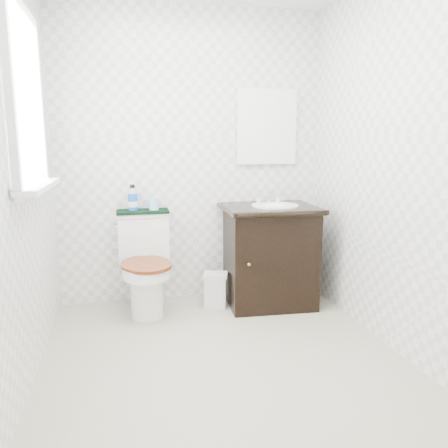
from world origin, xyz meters
name	(u,v)px	position (x,y,z in m)	size (l,w,h in m)	color
floor	(225,362)	(0.00, 0.00, 0.00)	(2.40, 2.40, 0.00)	beige
wall_back	(192,157)	(0.00, 1.20, 1.20)	(2.40, 2.40, 0.00)	white
wall_front	(316,186)	(0.00, -1.20, 1.20)	(2.40, 2.40, 0.00)	white
wall_left	(14,168)	(-1.10, 0.00, 1.20)	(2.40, 2.40, 0.00)	white
wall_right	(398,163)	(1.10, 0.00, 1.20)	(2.40, 2.40, 0.00)	white
window	(25,101)	(-1.07, 0.25, 1.55)	(0.02, 0.70, 0.90)	white
mirror	(267,127)	(0.64, 1.18, 1.45)	(0.50, 0.02, 0.60)	silver
toilet	(145,269)	(-0.42, 0.97, 0.34)	(0.43, 0.65, 0.77)	white
vanity	(269,252)	(0.59, 0.90, 0.43)	(0.76, 0.66, 0.92)	black
trash_bin	(215,289)	(0.14, 0.92, 0.14)	(0.23, 0.20, 0.28)	silver
towel	(143,211)	(-0.42, 1.09, 0.78)	(0.41, 0.22, 0.02)	black
mouthwash_bottle	(133,198)	(-0.49, 1.12, 0.88)	(0.07, 0.07, 0.21)	blue
cup	(154,204)	(-0.33, 1.10, 0.84)	(0.08, 0.08, 0.10)	#93D3F1
soap_bar	(262,203)	(0.55, 1.01, 0.83)	(0.06, 0.04, 0.02)	#1B8675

